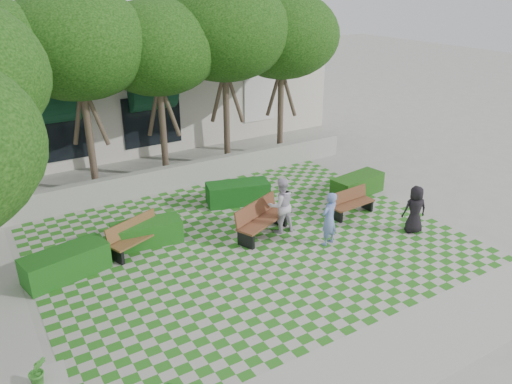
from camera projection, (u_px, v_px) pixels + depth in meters
ground at (269, 259)px, 14.14m from camera, size 90.00×90.00×0.00m
lawn at (250, 244)px, 14.93m from camera, size 12.00×12.00×0.00m
sidewalk_south at (390, 357)px, 10.46m from camera, size 16.00×2.00×0.01m
retaining_wall at (180, 176)px, 18.82m from camera, size 15.00×0.36×0.90m
bench_east at (351, 203)px, 16.64m from camera, size 1.66×0.67×0.85m
bench_mid at (261, 220)px, 15.29m from camera, size 2.12×1.41×1.06m
bench_west at (137, 236)px, 14.43m from camera, size 1.90×1.24×0.95m
hedge_east at (357, 185)px, 18.21m from camera, size 2.18×1.13×0.73m
hedge_midright at (238, 193)px, 17.52m from camera, size 2.31×1.41×0.76m
hedge_midleft at (147, 233)px, 14.83m from camera, size 2.12×1.09×0.71m
hedge_west at (66, 264)px, 13.18m from camera, size 2.32×1.31×0.77m
person_blue at (329, 219)px, 14.61m from camera, size 0.69×0.54×1.66m
person_dark at (415, 209)px, 15.36m from camera, size 0.87×0.73×1.53m
person_white at (281, 205)px, 15.35m from camera, size 0.96×0.79×1.79m
tree_row at (120, 51)px, 15.87m from camera, size 17.70×13.40×7.41m
building at (131, 84)px, 24.63m from camera, size 18.00×8.92×5.15m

